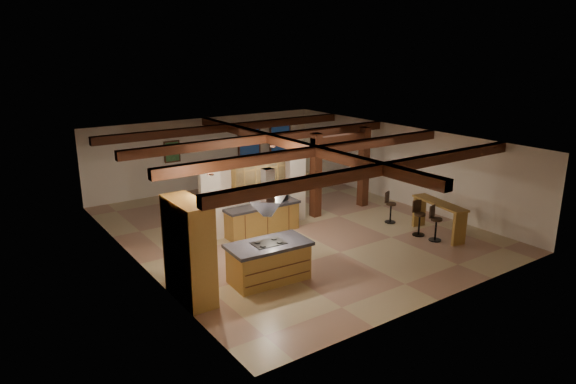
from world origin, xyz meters
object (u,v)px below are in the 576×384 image
(kitchen_island, at_px, (269,262))
(bar_counter, at_px, (439,213))
(dining_table, at_px, (244,195))
(sofa, at_px, (278,173))

(kitchen_island, distance_m, bar_counter, 6.08)
(dining_table, distance_m, sofa, 3.55)
(sofa, bearing_deg, dining_table, 24.05)
(dining_table, distance_m, bar_counter, 7.21)
(kitchen_island, bearing_deg, dining_table, 65.18)
(dining_table, height_order, bar_counter, bar_counter)
(dining_table, bearing_deg, bar_counter, -41.79)
(kitchen_island, xyz_separation_m, sofa, (5.75, 8.17, -0.21))
(sofa, relative_size, bar_counter, 0.99)
(dining_table, xyz_separation_m, sofa, (2.91, 2.03, 0.01))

